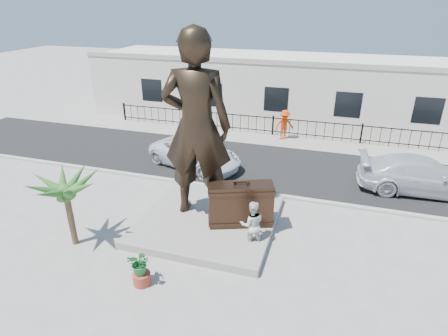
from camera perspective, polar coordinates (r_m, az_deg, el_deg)
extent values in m
plane|color=#9E9991|center=(13.92, -2.49, -11.97)|extent=(100.00, 100.00, 0.00)
cube|color=black|center=(20.63, 4.94, 0.82)|extent=(40.00, 7.00, 0.01)
cube|color=#A5A399|center=(17.53, 2.42, -3.41)|extent=(40.00, 0.25, 0.12)
cube|color=#9E9991|center=(24.28, 7.03, 4.46)|extent=(40.00, 2.50, 0.02)
cube|color=gray|center=(15.14, -2.39, -7.95)|extent=(5.20, 5.20, 0.30)
cube|color=black|center=(24.83, 7.45, 6.34)|extent=(22.00, 0.10, 1.20)
cube|color=silver|center=(28.42, 9.19, 11.91)|extent=(28.00, 7.00, 4.40)
imported|color=black|center=(14.02, -4.21, 6.28)|extent=(2.83, 2.06, 7.19)
cube|color=#311F14|center=(14.23, 2.58, -5.56)|extent=(2.52, 1.56, 1.69)
imported|color=silver|center=(13.54, 4.28, -8.54)|extent=(1.06, 0.95, 1.80)
imported|color=silver|center=(19.88, -4.41, 2.16)|extent=(5.66, 4.02, 1.43)
imported|color=silver|center=(19.48, 27.93, -0.97)|extent=(5.78, 2.69, 1.63)
imported|color=red|center=(24.01, 9.19, 6.51)|extent=(1.41, 1.23, 1.89)
cylinder|color=#9F372A|center=(12.57, -12.40, -16.12)|extent=(0.56, 0.56, 0.40)
imported|color=#22682C|center=(12.20, -12.66, -13.97)|extent=(0.78, 0.70, 0.80)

